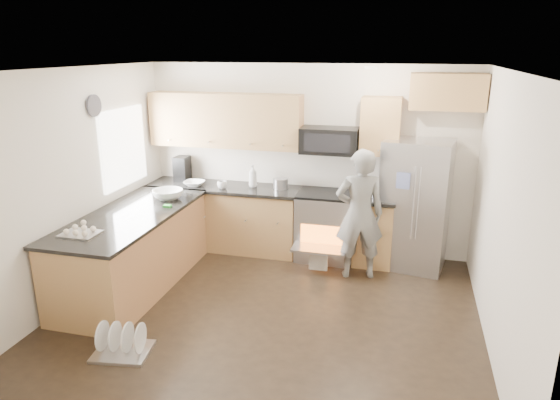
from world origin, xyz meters
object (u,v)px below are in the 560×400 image
(person, at_px, (359,214))
(stove_range, at_px, (326,211))
(refrigerator, at_px, (415,205))
(dish_rack, at_px, (122,345))

(person, bearing_deg, stove_range, -58.83)
(refrigerator, distance_m, dish_rack, 3.90)
(refrigerator, distance_m, person, 0.83)
(person, bearing_deg, refrigerator, -156.64)
(stove_range, xyz_separation_m, dish_rack, (-1.49, -2.76, -0.59))
(stove_range, relative_size, person, 1.08)
(dish_rack, bearing_deg, refrigerator, 46.33)
(dish_rack, bearing_deg, stove_range, 61.61)
(stove_range, relative_size, dish_rack, 3.12)
(person, distance_m, dish_rack, 3.10)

